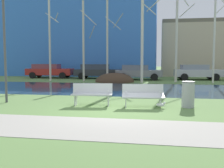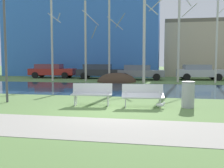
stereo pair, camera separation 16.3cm
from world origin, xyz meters
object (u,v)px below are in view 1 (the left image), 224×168
parked_van_nearest_red (49,71)px  streetlamp (4,22)px  trash_bin (188,94)px  parked_wagon_fourth_silver (197,72)px  bench_left (92,94)px  bench_right (143,95)px  seagull (161,105)px  parked_hatch_third_grey (138,72)px  parked_sedan_second_dark (98,71)px

parked_van_nearest_red → streetlamp: bearing=-73.3°
trash_bin → parked_wagon_fourth_silver: size_ratio=0.23×
bench_left → bench_right: same height
seagull → parked_hatch_third_grey: parked_hatch_third_grey is taller
trash_bin → parked_van_nearest_red: bearing=128.3°
parked_van_nearest_red → parked_hatch_third_grey: bearing=-6.8°
streetlamp → parked_sedan_second_dark: size_ratio=1.03×
bench_left → parked_sedan_second_dark: size_ratio=0.34×
bench_right → seagull: size_ratio=4.22×
parked_hatch_third_grey → trash_bin: bearing=-77.9°
bench_left → trash_bin: (3.72, 0.18, 0.05)m
parked_hatch_third_grey → streetlamp: bearing=-107.3°
streetlamp → parked_wagon_fourth_silver: 18.35m
parked_wagon_fourth_silver → trash_bin: bearing=-98.7°
trash_bin → parked_van_nearest_red: parked_van_nearest_red is taller
bench_left → seagull: bench_left is taller
seagull → parked_van_nearest_red: bearing=125.3°
streetlamp → parked_wagon_fourth_silver: bearing=57.1°
parked_hatch_third_grey → parked_wagon_fourth_silver: parked_wagon_fourth_silver is taller
streetlamp → parked_sedan_second_dark: 15.56m
bench_right → parked_van_nearest_red: bearing=123.9°
parked_hatch_third_grey → parked_wagon_fourth_silver: (5.38, 0.89, 0.02)m
bench_right → parked_hatch_third_grey: parked_hatch_third_grey is taller
trash_bin → streetlamp: (-7.52, -0.09, 2.87)m
streetlamp → parked_wagon_fourth_silver: streetlamp is taller
streetlamp → parked_hatch_third_grey: size_ratio=1.16×
bench_right → parked_wagon_fourth_silver: (4.04, 15.35, 0.28)m
seagull → bench_right: bearing=166.6°
seagull → parked_hatch_third_grey: bearing=97.9°
streetlamp → trash_bin: bearing=0.7°
bench_right → parked_hatch_third_grey: bearing=95.3°
streetlamp → parked_van_nearest_red: size_ratio=1.06×
streetlamp → bench_left: bearing=-1.5°
bench_left → seagull: (2.71, -0.17, -0.34)m
parked_sedan_second_dark → bench_left: bearing=-77.9°
trash_bin → seagull: trash_bin is taller
streetlamp → parked_wagon_fourth_silver: size_ratio=1.18×
parked_hatch_third_grey → seagull: bearing=-82.1°
trash_bin → seagull: 1.14m
streetlamp → parked_van_nearest_red: streetlamp is taller
parked_hatch_third_grey → parked_wagon_fourth_silver: bearing=9.4°
trash_bin → parked_wagon_fourth_silver: bearing=81.3°
streetlamp → parked_van_nearest_red: 16.35m
seagull → streetlamp: 7.28m
parked_van_nearest_red → parked_sedan_second_dark: size_ratio=0.97×
bench_right → trash_bin: 1.72m
seagull → parked_wagon_fourth_silver: 15.89m
bench_right → parked_sedan_second_dark: (-5.32, 15.43, 0.29)m
bench_left → seagull: bearing=-3.5°
bench_left → parked_sedan_second_dark: bearing=102.1°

